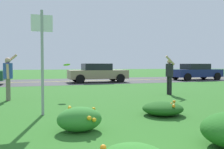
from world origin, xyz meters
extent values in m
plane|color=#2D6B23|center=(0.00, 9.22, 0.00)|extent=(120.00, 120.00, 0.00)
cube|color=#424244|center=(0.00, 18.43, 0.00)|extent=(120.00, 7.65, 0.01)
cube|color=yellow|center=(0.00, 18.43, 0.01)|extent=(120.00, 0.16, 0.00)
sphere|color=yellow|center=(1.38, 1.87, 0.33)|extent=(0.08, 0.08, 0.08)
ellipsoid|color=#1E5619|center=(1.77, 4.39, 0.18)|extent=(1.11, 1.05, 0.35)
sphere|color=orange|center=(1.97, 4.24, 0.28)|extent=(0.06, 0.06, 0.06)
sphere|color=orange|center=(1.99, 4.20, 0.30)|extent=(0.07, 0.07, 0.07)
sphere|color=orange|center=(1.92, 4.22, 0.32)|extent=(0.07, 0.07, 0.07)
sphere|color=orange|center=(2.16, 4.44, 0.33)|extent=(0.09, 0.09, 0.09)
sphere|color=orange|center=(1.82, 3.95, 0.31)|extent=(0.09, 0.09, 0.09)
sphere|color=orange|center=(-0.82, 1.31, 0.42)|extent=(0.07, 0.07, 0.07)
ellipsoid|color=#337F2D|center=(-0.66, 3.55, 0.25)|extent=(0.92, 0.75, 0.49)
sphere|color=gold|center=(-0.60, 3.70, 0.31)|extent=(0.07, 0.07, 0.07)
sphere|color=gold|center=(-0.55, 3.17, 0.34)|extent=(0.09, 0.09, 0.09)
sphere|color=gold|center=(-0.44, 3.20, 0.29)|extent=(0.08, 0.08, 0.08)
sphere|color=gold|center=(-0.83, 3.77, 0.47)|extent=(0.06, 0.06, 0.06)
sphere|color=gold|center=(-0.89, 3.79, 0.39)|extent=(0.05, 0.05, 0.05)
sphere|color=gold|center=(-0.36, 3.58, 0.43)|extent=(0.08, 0.08, 0.08)
sphere|color=gold|center=(-0.85, 3.65, 0.46)|extent=(0.08, 0.08, 0.08)
cube|color=#93969B|center=(-1.30, 5.45, 1.41)|extent=(0.07, 0.10, 2.81)
cube|color=silver|center=(-1.30, 5.42, 2.46)|extent=(0.56, 0.03, 0.44)
cylinder|color=#2D4C9E|center=(-2.42, 8.58, 1.13)|extent=(0.34, 0.34, 0.59)
sphere|color=tan|center=(-2.42, 8.58, 1.52)|extent=(0.21, 0.21, 0.21)
cylinder|color=#726B5B|center=(-2.41, 8.67, 0.42)|extent=(0.14, 0.14, 0.83)
cylinder|color=#726B5B|center=(-2.42, 8.50, 0.42)|extent=(0.14, 0.14, 0.83)
cylinder|color=tan|center=(-2.32, 8.77, 1.56)|extent=(0.48, 0.12, 0.43)
cylinder|color=tan|center=(-2.41, 8.38, 1.11)|extent=(0.12, 0.10, 0.56)
cylinder|color=#232328|center=(4.37, 8.21, 1.11)|extent=(0.34, 0.34, 0.58)
sphere|color=tan|center=(4.37, 8.21, 1.51)|extent=(0.21, 0.21, 0.21)
cylinder|color=black|center=(4.37, 8.12, 0.41)|extent=(0.14, 0.14, 0.82)
cylinder|color=black|center=(4.37, 8.29, 0.41)|extent=(0.14, 0.14, 0.82)
cylinder|color=tan|center=(4.28, 8.02, 1.55)|extent=(0.46, 0.12, 0.44)
cylinder|color=tan|center=(4.36, 8.41, 1.10)|extent=(0.12, 0.10, 0.55)
cylinder|color=#8CD133|center=(-0.23, 8.41, 1.36)|extent=(0.28, 0.27, 0.10)
torus|color=#8CD133|center=(-0.23, 8.41, 1.35)|extent=(0.28, 0.27, 0.10)
cube|color=#937F60|center=(3.32, 16.71, 0.62)|extent=(4.50, 1.82, 0.66)
cube|color=black|center=(3.22, 16.71, 1.19)|extent=(2.10, 1.64, 0.52)
cylinder|color=black|center=(4.87, 17.60, 0.33)|extent=(0.66, 0.22, 0.66)
cylinder|color=black|center=(4.87, 15.82, 0.33)|extent=(0.66, 0.22, 0.66)
cylinder|color=black|center=(1.77, 17.60, 0.33)|extent=(0.66, 0.22, 0.66)
cylinder|color=black|center=(1.77, 15.82, 0.33)|extent=(0.66, 0.22, 0.66)
cube|color=navy|center=(12.47, 16.71, 0.62)|extent=(4.50, 1.82, 0.66)
cube|color=black|center=(12.37, 16.71, 1.19)|extent=(2.10, 1.64, 0.52)
cylinder|color=black|center=(14.02, 17.60, 0.33)|extent=(0.66, 0.22, 0.66)
cylinder|color=black|center=(14.02, 15.82, 0.33)|extent=(0.66, 0.22, 0.66)
cylinder|color=black|center=(10.92, 17.60, 0.33)|extent=(0.66, 0.22, 0.66)
cylinder|color=black|center=(10.92, 15.82, 0.33)|extent=(0.66, 0.22, 0.66)
camera|label=1|loc=(-1.59, -1.26, 1.36)|focal=38.49mm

